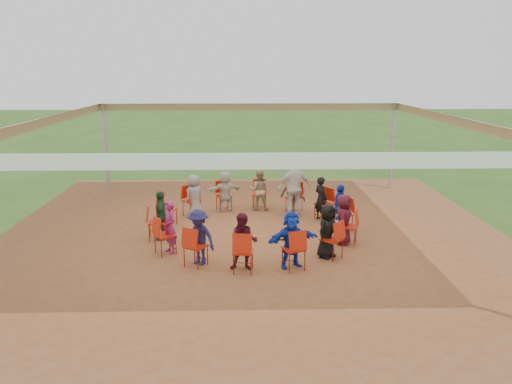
{
  "coord_description": "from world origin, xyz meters",
  "views": [
    {
      "loc": [
        -0.23,
        -12.24,
        4.19
      ],
      "look_at": [
        0.09,
        0.3,
        1.06
      ],
      "focal_mm": 35.0,
      "sensor_mm": 36.0,
      "label": 1
    }
  ],
  "objects_px": {
    "chair_13": "(331,240)",
    "person_seated_11": "(291,239)",
    "person_seated_2": "(321,198)",
    "person_seated_10": "(244,242)",
    "chair_1": "(344,214)",
    "person_seated_0": "(343,219)",
    "chair_9": "(165,235)",
    "person_seated_5": "(225,191)",
    "cable_coil": "(281,238)",
    "standing_person": "(294,188)",
    "chair_0": "(348,227)",
    "person_seated_8": "(170,227)",
    "chair_11": "(243,252)",
    "person_seated_9": "(199,237)",
    "chair_6": "(192,201)",
    "laptop": "(337,220)",
    "person_seated_1": "(340,208)",
    "person_seated_3": "(292,192)",
    "chair_12": "(294,249)",
    "chair_8": "(157,222)",
    "chair_3": "(294,197)",
    "chair_10": "(196,246)",
    "person_seated_6": "(194,196)",
    "person_seated_7": "(161,215)",
    "chair_4": "(259,195)",
    "chair_5": "(224,196)",
    "chair_7": "(167,210)",
    "chair_2": "(324,204)",
    "person_seated_12": "(327,231)"
  },
  "relations": [
    {
      "from": "person_seated_6",
      "to": "person_seated_7",
      "type": "bearing_deg",
      "value": 25.71
    },
    {
      "from": "person_seated_9",
      "to": "standing_person",
      "type": "xyz_separation_m",
      "value": [
        2.42,
        3.46,
        0.25
      ]
    },
    {
      "from": "chair_9",
      "to": "person_seated_1",
      "type": "relative_size",
      "value": 0.73
    },
    {
      "from": "person_seated_2",
      "to": "person_seated_10",
      "type": "relative_size",
      "value": 1.0
    },
    {
      "from": "person_seated_2",
      "to": "chair_1",
      "type": "bearing_deg",
      "value": 173.48
    },
    {
      "from": "chair_2",
      "to": "person_seated_11",
      "type": "bearing_deg",
      "value": 127.41
    },
    {
      "from": "chair_5",
      "to": "person_seated_1",
      "type": "relative_size",
      "value": 0.73
    },
    {
      "from": "chair_9",
      "to": "chair_2",
      "type": "bearing_deg",
      "value": 90.0
    },
    {
      "from": "chair_9",
      "to": "person_seated_6",
      "type": "xyz_separation_m",
      "value": [
        0.4,
        2.93,
        0.18
      ]
    },
    {
      "from": "chair_8",
      "to": "chair_9",
      "type": "bearing_deg",
      "value": 12.86
    },
    {
      "from": "chair_3",
      "to": "person_seated_0",
      "type": "height_order",
      "value": "person_seated_0"
    },
    {
      "from": "chair_12",
      "to": "person_seated_7",
      "type": "xyz_separation_m",
      "value": [
        -3.11,
        2.0,
        0.18
      ]
    },
    {
      "from": "chair_3",
      "to": "chair_11",
      "type": "relative_size",
      "value": 1.0
    },
    {
      "from": "chair_7",
      "to": "person_seated_1",
      "type": "relative_size",
      "value": 0.73
    },
    {
      "from": "chair_11",
      "to": "standing_person",
      "type": "distance_m",
      "value": 4.2
    },
    {
      "from": "chair_3",
      "to": "person_seated_12",
      "type": "height_order",
      "value": "person_seated_12"
    },
    {
      "from": "person_seated_11",
      "to": "chair_7",
      "type": "bearing_deg",
      "value": 116.41
    },
    {
      "from": "chair_13",
      "to": "standing_person",
      "type": "distance_m",
      "value": 3.27
    },
    {
      "from": "cable_coil",
      "to": "standing_person",
      "type": "bearing_deg",
      "value": 74.37
    },
    {
      "from": "chair_12",
      "to": "chair_8",
      "type": "bearing_deg",
      "value": 128.57
    },
    {
      "from": "person_seated_8",
      "to": "standing_person",
      "type": "relative_size",
      "value": 0.71
    },
    {
      "from": "chair_4",
      "to": "chair_7",
      "type": "xyz_separation_m",
      "value": [
        -2.55,
        -1.63,
        0.0
      ]
    },
    {
      "from": "chair_9",
      "to": "person_seated_5",
      "type": "xyz_separation_m",
      "value": [
        1.26,
        3.48,
        0.18
      ]
    },
    {
      "from": "chair_6",
      "to": "laptop",
      "type": "distance_m",
      "value": 4.46
    },
    {
      "from": "chair_0",
      "to": "chair_4",
      "type": "distance_m",
      "value": 3.8
    },
    {
      "from": "standing_person",
      "to": "cable_coil",
      "type": "relative_size",
      "value": 3.99
    },
    {
      "from": "chair_7",
      "to": "person_seated_10",
      "type": "relative_size",
      "value": 0.73
    },
    {
      "from": "chair_9",
      "to": "person_seated_9",
      "type": "xyz_separation_m",
      "value": [
        0.83,
        -0.65,
        0.18
      ]
    },
    {
      "from": "chair_0",
      "to": "person_seated_8",
      "type": "relative_size",
      "value": 0.73
    },
    {
      "from": "person_seated_7",
      "to": "chair_12",
      "type": "bearing_deg",
      "value": 50.27
    },
    {
      "from": "chair_0",
      "to": "person_seated_11",
      "type": "distance_m",
      "value": 2.07
    },
    {
      "from": "chair_13",
      "to": "person_seated_6",
      "type": "xyz_separation_m",
      "value": [
        -3.38,
        3.32,
        0.18
      ]
    },
    {
      "from": "person_seated_6",
      "to": "person_seated_10",
      "type": "relative_size",
      "value": 1.0
    },
    {
      "from": "chair_8",
      "to": "chair_11",
      "type": "height_order",
      "value": "same"
    },
    {
      "from": "person_seated_8",
      "to": "standing_person",
      "type": "bearing_deg",
      "value": 98.33
    },
    {
      "from": "chair_1",
      "to": "chair_4",
      "type": "xyz_separation_m",
      "value": [
        -2.16,
        2.12,
        0.0
      ]
    },
    {
      "from": "person_seated_9",
      "to": "laptop",
      "type": "distance_m",
      "value": 3.48
    },
    {
      "from": "chair_1",
      "to": "person_seated_11",
      "type": "distance_m",
      "value": 2.96
    },
    {
      "from": "chair_2",
      "to": "chair_8",
      "type": "xyz_separation_m",
      "value": [
        -4.45,
        -1.61,
        0.0
      ]
    },
    {
      "from": "chair_8",
      "to": "chair_12",
      "type": "distance_m",
      "value": 3.8
    },
    {
      "from": "person_seated_10",
      "to": "person_seated_12",
      "type": "relative_size",
      "value": 1.0
    },
    {
      "from": "chair_0",
      "to": "person_seated_6",
      "type": "height_order",
      "value": "person_seated_6"
    },
    {
      "from": "chair_1",
      "to": "person_seated_0",
      "type": "bearing_deg",
      "value": 160.81
    },
    {
      "from": "chair_3",
      "to": "chair_10",
      "type": "distance_m",
      "value": 4.86
    },
    {
      "from": "cable_coil",
      "to": "person_seated_5",
      "type": "bearing_deg",
      "value": 120.55
    },
    {
      "from": "person_seated_1",
      "to": "person_seated_3",
      "type": "distance_m",
      "value": 2.0
    },
    {
      "from": "chair_9",
      "to": "person_seated_8",
      "type": "distance_m",
      "value": 0.21
    },
    {
      "from": "person_seated_5",
      "to": "chair_2",
      "type": "bearing_deg",
      "value": 143.25
    },
    {
      "from": "chair_13",
      "to": "person_seated_11",
      "type": "relative_size",
      "value": 0.73
    },
    {
      "from": "person_seated_1",
      "to": "person_seated_0",
      "type": "bearing_deg",
      "value": 167.14
    }
  ]
}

